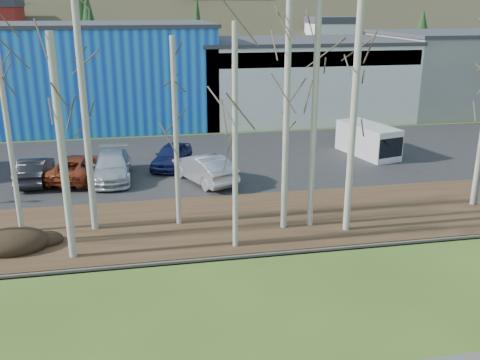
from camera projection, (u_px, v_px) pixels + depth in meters
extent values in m
cube|color=#382616|center=(195.00, 225.00, 24.59)|extent=(80.00, 7.00, 0.15)
cube|color=black|center=(177.00, 162.00, 34.39)|extent=(80.00, 14.00, 0.14)
cube|color=blue|center=(92.00, 76.00, 45.16)|extent=(20.00, 12.00, 8.00)
cube|color=#333338|center=(87.00, 25.00, 43.86)|extent=(20.40, 12.24, 0.30)
cube|color=silver|center=(296.00, 79.00, 48.59)|extent=(18.00, 12.00, 6.50)
cube|color=#333338|center=(298.00, 41.00, 47.52)|extent=(18.36, 12.24, 0.30)
cube|color=navy|center=(319.00, 59.00, 42.35)|extent=(17.64, 0.20, 1.20)
cube|color=slate|center=(457.00, 72.00, 51.34)|extent=(14.00, 12.00, 7.00)
cube|color=#333338|center=(462.00, 33.00, 50.20)|extent=(14.28, 12.24, 0.30)
ellipsoid|color=black|center=(12.00, 241.00, 22.02)|extent=(3.00, 2.12, 0.59)
cylinder|color=#AFAC9E|center=(85.00, 117.00, 22.46)|extent=(0.29, 0.29, 10.17)
cylinder|color=#AFAC9E|center=(7.00, 123.00, 20.99)|extent=(0.21, 0.21, 10.33)
cylinder|color=#AFAC9E|center=(62.00, 151.00, 20.01)|extent=(0.29, 0.29, 8.71)
cylinder|color=#AFAC9E|center=(176.00, 134.00, 23.30)|extent=(0.23, 0.23, 8.37)
cylinder|color=#AFAC9E|center=(235.00, 141.00, 20.91)|extent=(0.22, 0.22, 9.02)
cylinder|color=#AFAC9E|center=(355.00, 98.00, 22.11)|extent=(0.30, 0.30, 11.77)
cylinder|color=#AFAC9E|center=(315.00, 107.00, 22.72)|extent=(0.27, 0.27, 10.88)
cylinder|color=#AFAC9E|center=(287.00, 108.00, 22.50)|extent=(0.27, 0.27, 10.88)
imported|color=black|center=(35.00, 170.00, 30.06)|extent=(1.59, 4.36, 1.43)
imported|color=#963A1D|center=(78.00, 167.00, 30.67)|extent=(3.48, 5.52, 1.42)
imported|color=#AEB2B7|center=(112.00, 167.00, 30.61)|extent=(2.17, 5.19, 1.50)
imported|color=#151B49|center=(172.00, 156.00, 32.92)|extent=(3.16, 4.56, 1.44)
imported|color=#A8A8AA|center=(204.00, 168.00, 30.13)|extent=(3.52, 5.13, 1.60)
cube|color=white|center=(368.00, 140.00, 35.52)|extent=(3.02, 4.99, 2.04)
cube|color=black|center=(386.00, 146.00, 33.93)|extent=(2.02, 1.39, 1.26)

